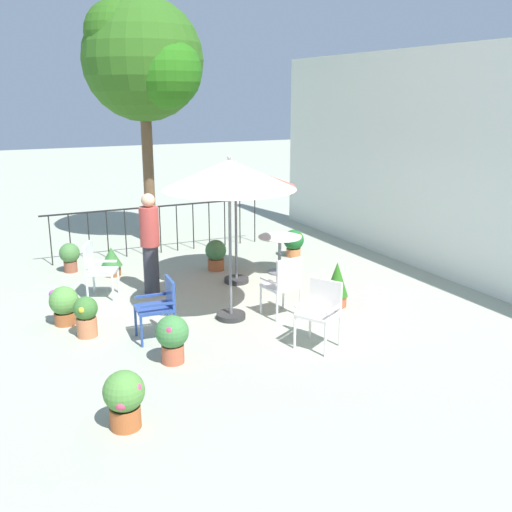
{
  "coord_description": "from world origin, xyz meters",
  "views": [
    {
      "loc": [
        8.43,
        -3.48,
        3.29
      ],
      "look_at": [
        0.0,
        0.58,
        0.71
      ],
      "focal_mm": 41.61,
      "sensor_mm": 36.0,
      "label": 1
    }
  ],
  "objects": [
    {
      "name": "potted_plant_0",
      "position": [
        -1.96,
        2.39,
        0.31
      ],
      "size": [
        0.43,
        0.43,
        0.56
      ],
      "color": "#C47140",
      "rests_on": "ground"
    },
    {
      "name": "potted_plant_1",
      "position": [
        0.95,
        1.55,
        0.37
      ],
      "size": [
        0.36,
        0.36,
        0.73
      ],
      "color": "#B25336",
      "rests_on": "ground"
    },
    {
      "name": "patio_chair_2",
      "position": [
        -1.15,
        -1.78,
        0.53
      ],
      "size": [
        0.6,
        0.6,
        0.93
      ],
      "color": "white",
      "rests_on": "ground"
    },
    {
      "name": "potted_plant_5",
      "position": [
        1.78,
        -1.44,
        0.36
      ],
      "size": [
        0.42,
        0.42,
        0.63
      ],
      "color": "#BA5A3C",
      "rests_on": "ground"
    },
    {
      "name": "potted_plant_2",
      "position": [
        3.03,
        -2.35,
        0.34
      ],
      "size": [
        0.42,
        0.42,
        0.62
      ],
      "color": "#B0592B",
      "rests_on": "ground"
    },
    {
      "name": "potted_plant_7",
      "position": [
        -2.84,
        -1.96,
        0.32
      ],
      "size": [
        0.38,
        0.38,
        0.56
      ],
      "color": "brown",
      "rests_on": "ground"
    },
    {
      "name": "terrace_railing",
      "position": [
        -3.45,
        -0.0,
        0.68
      ],
      "size": [
        0.03,
        4.8,
        1.01
      ],
      "color": "black",
      "rests_on": "ground"
    },
    {
      "name": "patio_umbrella_0",
      "position": [
        -0.88,
        0.62,
        1.91
      ],
      "size": [
        2.08,
        2.08,
        2.18
      ],
      "color": "#2D2D2D",
      "rests_on": "ground"
    },
    {
      "name": "standing_person",
      "position": [
        -0.95,
        -0.92,
        0.89
      ],
      "size": [
        0.41,
        0.41,
        1.71
      ],
      "color": "#33333D",
      "rests_on": "ground"
    },
    {
      "name": "cafe_table_0",
      "position": [
        -1.06,
        1.59,
        0.5
      ],
      "size": [
        0.8,
        0.8,
        0.71
      ],
      "color": "silver",
      "rests_on": "ground"
    },
    {
      "name": "patio_chair_3",
      "position": [
        0.98,
        0.58,
        0.54
      ],
      "size": [
        0.52,
        0.53,
        0.94
      ],
      "color": "silver",
      "rests_on": "ground"
    },
    {
      "name": "ground_plane",
      "position": [
        0.0,
        0.0,
        0.0
      ],
      "size": [
        60.0,
        60.0,
        0.0
      ],
      "primitive_type": "plane",
      "color": "#9FA592"
    },
    {
      "name": "patio_umbrella_1",
      "position": [
        0.71,
        -0.18,
        2.15
      ],
      "size": [
        1.92,
        1.92,
        2.45
      ],
      "color": "#2D2D2D",
      "rests_on": "ground"
    },
    {
      "name": "villa_facade",
      "position": [
        0.0,
        4.3,
        2.05
      ],
      "size": [
        10.65,
        0.3,
        4.1
      ],
      "primitive_type": "cube",
      "color": "white",
      "rests_on": "ground"
    },
    {
      "name": "potted_plant_8",
      "position": [
        0.46,
        -2.26,
        0.32
      ],
      "size": [
        0.33,
        0.33,
        0.58
      ],
      "color": "#C4744A",
      "rests_on": "ground"
    },
    {
      "name": "patio_chair_0",
      "position": [
        2.14,
        0.51,
        0.53
      ],
      "size": [
        0.65,
        0.63,
        0.89
      ],
      "color": "white",
      "rests_on": "ground"
    },
    {
      "name": "potted_plant_6",
      "position": [
        -1.75,
        0.57,
        0.32
      ],
      "size": [
        0.4,
        0.4,
        0.59
      ],
      "color": "#A85530",
      "rests_on": "ground"
    },
    {
      "name": "potted_plant_3",
      "position": [
        -2.25,
        -1.3,
        0.29
      ],
      "size": [
        0.39,
        0.39,
        0.55
      ],
      "color": "brown",
      "rests_on": "ground"
    },
    {
      "name": "shade_tree",
      "position": [
        -4.47,
        0.13,
        3.97
      ],
      "size": [
        2.71,
        2.58,
        5.26
      ],
      "color": "brown",
      "rests_on": "ground"
    },
    {
      "name": "potted_plant_4",
      "position": [
        -0.14,
        -2.47,
        0.31
      ],
      "size": [
        0.42,
        0.42,
        0.58
      ],
      "color": "#A5582E",
      "rests_on": "ground"
    },
    {
      "name": "patio_chair_1",
      "position": [
        0.97,
        -1.35,
        0.5
      ],
      "size": [
        0.48,
        0.52,
        0.85
      ],
      "color": "#2B4996",
      "rests_on": "ground"
    }
  ]
}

